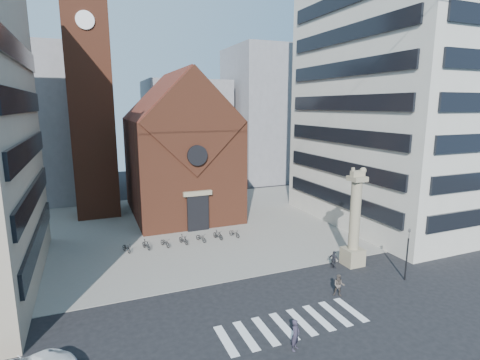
% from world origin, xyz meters
% --- Properties ---
extents(ground, '(120.00, 120.00, 0.00)m').
position_xyz_m(ground, '(0.00, 0.00, 0.00)').
color(ground, black).
rests_on(ground, ground).
extents(piazza, '(46.00, 30.00, 0.05)m').
position_xyz_m(piazza, '(0.00, 19.00, 0.03)').
color(piazza, gray).
rests_on(piazza, ground).
extents(zebra_crossing, '(10.20, 3.20, 0.01)m').
position_xyz_m(zebra_crossing, '(0.55, -3.00, 0.01)').
color(zebra_crossing, white).
rests_on(zebra_crossing, ground).
extents(church, '(12.00, 16.65, 18.00)m').
position_xyz_m(church, '(0.00, 25.04, 7.98)').
color(church, brown).
rests_on(church, ground).
extents(campanile, '(5.50, 5.50, 31.20)m').
position_xyz_m(campanile, '(-10.00, 28.00, 15.74)').
color(campanile, brown).
rests_on(campanile, ground).
extents(building_right, '(18.00, 22.00, 32.00)m').
position_xyz_m(building_right, '(24.00, 12.00, 16.00)').
color(building_right, beige).
rests_on(building_right, ground).
extents(bg_block_left, '(16.00, 14.00, 22.00)m').
position_xyz_m(bg_block_left, '(-20.00, 40.00, 11.00)').
color(bg_block_left, gray).
rests_on(bg_block_left, ground).
extents(bg_block_mid, '(14.00, 12.00, 18.00)m').
position_xyz_m(bg_block_mid, '(6.00, 45.00, 9.00)').
color(bg_block_mid, gray).
rests_on(bg_block_mid, ground).
extents(bg_block_right, '(16.00, 14.00, 24.00)m').
position_xyz_m(bg_block_right, '(22.00, 42.00, 12.00)').
color(bg_block_right, gray).
rests_on(bg_block_right, ground).
extents(lion_column, '(1.63, 1.60, 8.68)m').
position_xyz_m(lion_column, '(10.01, 3.00, 3.46)').
color(lion_column, '#9C9071').
rests_on(lion_column, ground).
extents(traffic_light, '(0.13, 0.16, 4.30)m').
position_xyz_m(traffic_light, '(12.00, -1.00, 2.29)').
color(traffic_light, black).
rests_on(traffic_light, ground).
extents(pedestrian_0, '(0.81, 0.75, 1.86)m').
position_xyz_m(pedestrian_0, '(-0.61, -5.26, 0.93)').
color(pedestrian_0, '#2C2737').
rests_on(pedestrian_0, ground).
extents(pedestrian_1, '(1.03, 0.98, 1.67)m').
position_xyz_m(pedestrian_1, '(5.48, -1.12, 0.84)').
color(pedestrian_1, '#4D443E').
rests_on(pedestrian_1, ground).
extents(pedestrian_2, '(0.71, 0.98, 1.55)m').
position_xyz_m(pedestrian_2, '(8.05, 3.00, 0.77)').
color(pedestrian_2, '#26272E').
rests_on(pedestrian_2, ground).
extents(scooter_0, '(1.08, 1.70, 0.85)m').
position_xyz_m(scooter_0, '(-8.05, 13.39, 0.47)').
color(scooter_0, black).
rests_on(scooter_0, piazza).
extents(scooter_1, '(0.95, 1.62, 0.94)m').
position_xyz_m(scooter_1, '(-6.22, 13.39, 0.52)').
color(scooter_1, black).
rests_on(scooter_1, piazza).
extents(scooter_2, '(1.08, 1.70, 0.85)m').
position_xyz_m(scooter_2, '(-4.38, 13.39, 0.47)').
color(scooter_2, black).
rests_on(scooter_2, piazza).
extents(scooter_3, '(0.95, 1.62, 0.94)m').
position_xyz_m(scooter_3, '(-2.55, 13.39, 0.52)').
color(scooter_3, black).
rests_on(scooter_3, piazza).
extents(scooter_4, '(1.08, 1.70, 0.85)m').
position_xyz_m(scooter_4, '(-0.71, 13.39, 0.47)').
color(scooter_4, black).
rests_on(scooter_4, piazza).
extents(scooter_5, '(0.95, 1.62, 0.94)m').
position_xyz_m(scooter_5, '(1.12, 13.39, 0.52)').
color(scooter_5, black).
rests_on(scooter_5, piazza).
extents(scooter_6, '(1.08, 1.70, 0.85)m').
position_xyz_m(scooter_6, '(2.95, 13.39, 0.47)').
color(scooter_6, black).
rests_on(scooter_6, piazza).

